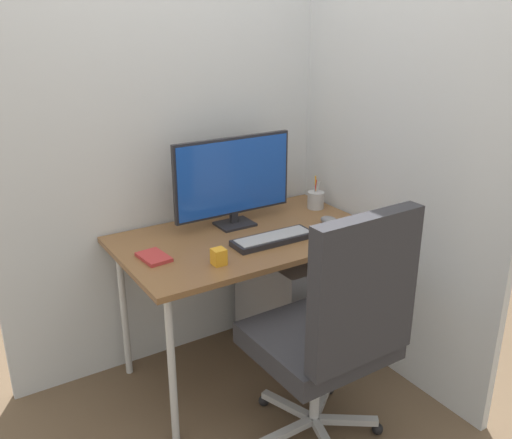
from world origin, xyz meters
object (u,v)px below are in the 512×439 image
mouse (329,221)px  desk_clamp_accessory (219,257)px  monitor (233,179)px  pen_holder (316,200)px  filing_cabinet (297,300)px  office_chair (335,326)px  keyboard (273,239)px  notebook (154,257)px

mouse → desk_clamp_accessory: size_ratio=1.49×
monitor → pen_holder: size_ratio=3.52×
mouse → filing_cabinet: bearing=121.9°
office_chair → monitor: bearing=88.5°
keyboard → pen_holder: bearing=30.4°
mouse → pen_holder: size_ratio=0.58×
office_chair → filing_cabinet: 0.81m
monitor → notebook: size_ratio=3.99×
keyboard → pen_holder: 0.52m
office_chair → mouse: size_ratio=10.52×
mouse → notebook: size_ratio=0.66×
filing_cabinet → pen_holder: (0.19, 0.11, 0.49)m
filing_cabinet → desk_clamp_accessory: (-0.59, -0.23, 0.48)m
office_chair → desk_clamp_accessory: bearing=120.4°
monitor → office_chair: bearing=-91.5°
office_chair → mouse: 0.72m
notebook → pen_holder: bearing=3.2°
office_chair → keyboard: office_chair is taller
filing_cabinet → monitor: monitor is taller
office_chair → notebook: office_chair is taller
filing_cabinet → pen_holder: pen_holder is taller
filing_cabinet → desk_clamp_accessory: 0.79m
keyboard → pen_holder: (0.45, 0.26, 0.03)m
keyboard → desk_clamp_accessory: 0.34m
filing_cabinet → monitor: 0.76m
mouse → pen_holder: 0.25m
desk_clamp_accessory → mouse: bearing=9.6°
monitor → desk_clamp_accessory: monitor is taller
monitor → notebook: monitor is taller
keyboard → notebook: 0.54m
mouse → desk_clamp_accessory: (-0.68, -0.12, 0.01)m
office_chair → mouse: bearing=53.2°
monitor → desk_clamp_accessory: (-0.28, -0.36, -0.20)m
keyboard → mouse: mouse is taller
office_chair → mouse: (0.42, 0.56, 0.17)m
monitor → mouse: (0.40, -0.25, -0.22)m
monitor → desk_clamp_accessory: 0.50m
keyboard → notebook: (-0.53, 0.11, -0.01)m
office_chair → filing_cabinet: office_chair is taller
keyboard → pen_holder: pen_holder is taller
mouse → pen_holder: (0.09, 0.23, 0.03)m
mouse → notebook: mouse is taller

